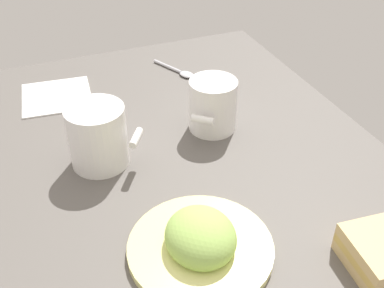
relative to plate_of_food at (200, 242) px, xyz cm
name	(u,v)px	position (x,y,z in cm)	size (l,w,h in cm)	color
tabletop	(192,163)	(-18.72, 6.34, -2.80)	(90.00, 64.00, 2.00)	#5B5651
plate_of_food	(200,242)	(0.00, 0.00, 0.00)	(19.06, 19.06, 6.10)	#EAE58C
coffee_mug_black	(213,105)	(-25.91, 13.11, 3.02)	(10.15, 9.74, 9.35)	white
coffee_mug_milky	(98,136)	(-23.48, -7.67, 3.43)	(10.07, 11.56, 10.18)	white
sandwich_main	(382,255)	(10.67, 19.97, 0.40)	(9.89, 9.07, 4.40)	#DBB77A
spoon	(180,71)	(-47.70, 15.11, -1.41)	(11.18, 6.46, 0.80)	silver
paper_napkin	(57,96)	(-47.30, -11.18, -1.65)	(13.26, 13.26, 0.30)	white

